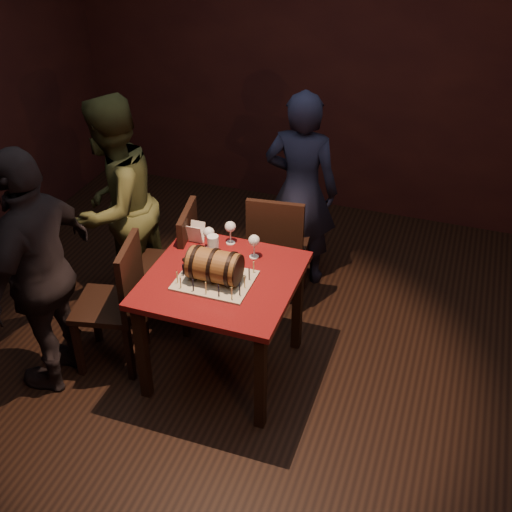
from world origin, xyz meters
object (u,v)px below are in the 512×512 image
at_px(wine_glass_left, 209,234).
at_px(chair_left_front, 118,298).
at_px(pub_table, 222,291).
at_px(pint_of_ale, 213,247).
at_px(chair_back, 277,246).
at_px(person_left_front, 41,273).
at_px(wine_glass_right, 254,241).
at_px(barrel_cake, 214,266).
at_px(person_back, 301,190).
at_px(wine_glass_mid, 230,228).
at_px(chair_left_rear, 176,260).
at_px(person_left_rear, 115,207).

xyz_separation_m(wine_glass_left, chair_left_front, (-0.47, -0.40, -0.35)).
distance_m(pub_table, wine_glass_left, 0.40).
relative_size(pint_of_ale, chair_back, 0.16).
relative_size(chair_back, person_left_front, 0.58).
bearing_deg(wine_glass_right, wine_glass_left, -178.58).
bearing_deg(barrel_cake, chair_left_front, -172.63).
relative_size(barrel_cake, wine_glass_left, 2.26).
height_order(chair_left_front, person_back, person_back).
height_order(wine_glass_mid, pint_of_ale, wine_glass_mid).
bearing_deg(wine_glass_left, chair_left_rear, 160.19).
xyz_separation_m(chair_back, person_back, (0.05, 0.43, 0.24)).
bearing_deg(chair_back, person_back, 83.80).
relative_size(wine_glass_right, chair_left_front, 0.17).
distance_m(wine_glass_left, person_left_rear, 0.84).
height_order(pub_table, chair_back, chair_back).
distance_m(chair_back, chair_left_rear, 0.73).
height_order(barrel_cake, chair_left_rear, barrel_cake).
relative_size(wine_glass_right, chair_left_rear, 0.17).
relative_size(barrel_cake, chair_left_front, 0.39).
relative_size(wine_glass_right, pint_of_ale, 1.07).
xyz_separation_m(barrel_cake, wine_glass_mid, (-0.06, 0.43, 0.01)).
bearing_deg(chair_left_front, chair_left_rear, 72.39).
bearing_deg(person_back, barrel_cake, 80.74).
bearing_deg(chair_left_rear, chair_left_front, -107.61).
height_order(barrel_cake, chair_back, barrel_cake).
height_order(pub_table, wine_glass_mid, wine_glass_mid).
bearing_deg(wine_glass_left, chair_left_front, -139.80).
bearing_deg(pint_of_ale, wine_glass_right, 17.60).
bearing_deg(wine_glass_right, barrel_cake, -112.66).
height_order(wine_glass_left, wine_glass_right, same).
xyz_separation_m(barrel_cake, chair_back, (0.13, 0.84, -0.34)).
distance_m(pub_table, chair_left_rear, 0.64).
relative_size(barrel_cake, chair_left_rear, 0.39).
height_order(pint_of_ale, chair_back, chair_back).
bearing_deg(chair_left_front, person_left_front, -142.54).
bearing_deg(pub_table, person_left_rear, 154.31).
xyz_separation_m(barrel_cake, wine_glass_left, (-0.17, 0.32, 0.01)).
bearing_deg(chair_left_front, pint_of_ale, 31.85).
relative_size(pub_table, wine_glass_left, 5.59).
relative_size(wine_glass_right, person_back, 0.11).
relative_size(barrel_cake, wine_glass_right, 2.26).
height_order(chair_back, person_left_rear, person_left_rear).
bearing_deg(person_back, person_left_front, 52.96).
distance_m(pub_table, chair_left_front, 0.69).
relative_size(wine_glass_mid, person_back, 0.11).
bearing_deg(person_left_rear, pub_table, 70.78).
relative_size(barrel_cake, person_back, 0.24).
bearing_deg(chair_left_rear, wine_glass_left, -19.81).
bearing_deg(pub_table, wine_glass_right, 67.41).
relative_size(pint_of_ale, person_left_rear, 0.09).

